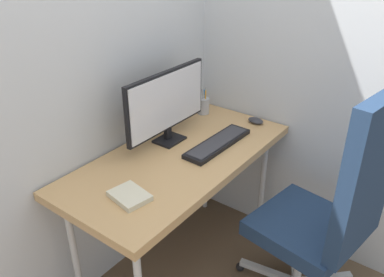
# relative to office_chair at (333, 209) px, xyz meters

# --- Properties ---
(ground_plane) EXTENTS (8.00, 8.00, 0.00)m
(ground_plane) POSITION_rel_office_chair_xyz_m (-0.21, 0.73, -0.62)
(ground_plane) COLOR brown
(wall_back) EXTENTS (2.34, 0.04, 2.80)m
(wall_back) POSITION_rel_office_chair_xyz_m (-0.21, 1.06, 0.78)
(wall_back) COLOR silver
(wall_back) RESTS_ON ground_plane
(wall_side_right) EXTENTS (0.04, 1.68, 2.80)m
(wall_side_right) POSITION_rel_office_chair_xyz_m (0.45, 0.58, 0.78)
(wall_side_right) COLOR silver
(wall_side_right) RESTS_ON ground_plane
(desk) EXTENTS (1.26, 0.60, 0.75)m
(desk) POSITION_rel_office_chair_xyz_m (-0.21, 0.73, 0.07)
(desk) COLOR tan
(desk) RESTS_ON ground_plane
(office_chair) EXTENTS (0.65, 0.65, 1.21)m
(office_chair) POSITION_rel_office_chair_xyz_m (0.00, 0.00, 0.00)
(office_chair) COLOR black
(office_chair) RESTS_ON ground_plane
(monitor) EXTENTS (0.57, 0.12, 0.38)m
(monitor) POSITION_rel_office_chair_xyz_m (-0.12, 0.87, 0.34)
(monitor) COLOR black
(monitor) RESTS_ON desk
(keyboard) EXTENTS (0.45, 0.13, 0.03)m
(keyboard) POSITION_rel_office_chair_xyz_m (-0.01, 0.63, 0.14)
(keyboard) COLOR black
(keyboard) RESTS_ON desk
(mouse) EXTENTS (0.07, 0.10, 0.03)m
(mouse) POSITION_rel_office_chair_xyz_m (0.35, 0.60, 0.14)
(mouse) COLOR #333338
(mouse) RESTS_ON desk
(pen_holder) EXTENTS (0.07, 0.07, 0.16)m
(pen_holder) POSITION_rel_office_chair_xyz_m (0.28, 0.93, 0.18)
(pen_holder) COLOR #B2B5BA
(pen_holder) RESTS_ON desk
(notebook) EXTENTS (0.15, 0.18, 0.02)m
(notebook) POSITION_rel_office_chair_xyz_m (-0.62, 0.67, 0.14)
(notebook) COLOR beige
(notebook) RESTS_ON desk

